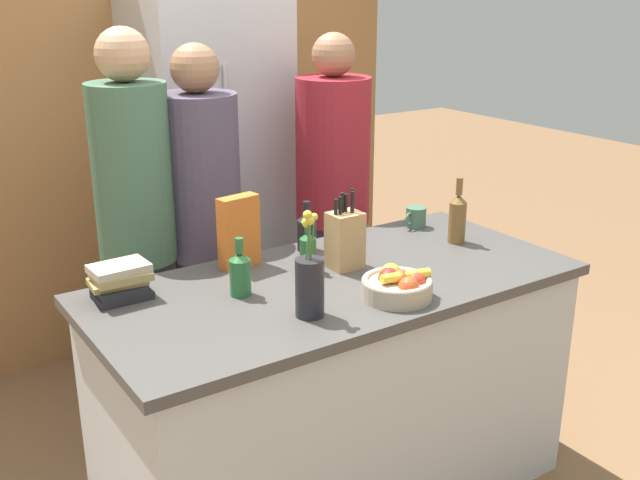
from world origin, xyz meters
name	(u,v)px	position (x,y,z in m)	size (l,w,h in m)	color
kitchen_island	(335,390)	(0.00, 0.00, 0.46)	(1.79, 0.83, 0.92)	silver
back_wall_wood	(146,109)	(0.00, 1.77, 1.30)	(2.99, 0.12, 2.60)	#9E6B3D
refrigerator	(211,181)	(0.19, 1.41, 0.96)	(0.70, 0.62, 1.91)	#B7B7BC
fruit_bowl	(398,285)	(0.08, -0.25, 0.96)	(0.24, 0.24, 0.10)	tan
knife_block	(345,239)	(0.10, 0.08, 1.03)	(0.12, 0.10, 0.30)	tan
flower_vase	(310,284)	(-0.25, -0.21, 1.03)	(0.09, 0.09, 0.36)	#232328
cereal_box	(239,232)	(-0.23, 0.31, 1.05)	(0.16, 0.08, 0.27)	orange
coffee_mug	(416,217)	(0.64, 0.31, 0.96)	(0.12, 0.09, 0.09)	#42664C
book_stack	(120,281)	(-0.71, 0.26, 0.98)	(0.20, 0.16, 0.12)	#232328
bottle_oil	(457,217)	(0.65, 0.06, 1.03)	(0.07, 0.07, 0.27)	brown
bottle_vinegar	(240,273)	(-0.35, 0.06, 1.00)	(0.07, 0.07, 0.21)	#286633
bottle_wine	(308,250)	(-0.04, 0.13, 1.00)	(0.06, 0.06, 0.20)	#286633
bottle_water	(307,231)	(0.08, 0.32, 1.00)	(0.08, 0.08, 0.20)	black
person_at_sink	(136,222)	(-0.46, 0.75, 1.02)	(0.31, 0.31, 1.78)	#383842
person_in_blue	(203,222)	(-0.17, 0.75, 0.97)	(0.33, 0.33, 1.71)	#383842
person_in_red_tee	(333,193)	(0.55, 0.81, 0.97)	(0.36, 0.36, 1.72)	#383842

